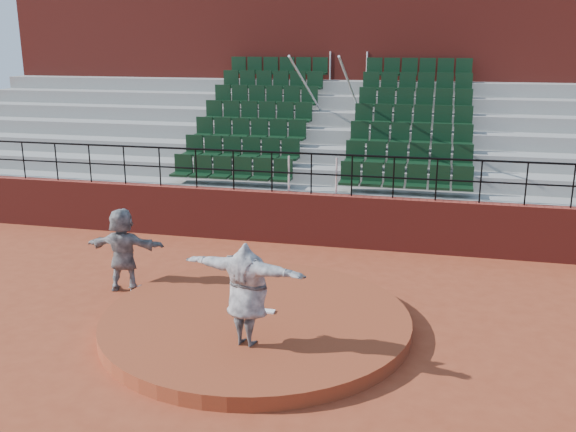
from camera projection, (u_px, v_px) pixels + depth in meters
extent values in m
plane|color=brown|center=(256.00, 327.00, 11.50)|extent=(90.00, 90.00, 0.00)
cylinder|color=brown|center=(256.00, 321.00, 11.46)|extent=(5.50, 5.50, 0.25)
cube|color=white|center=(258.00, 310.00, 11.57)|extent=(0.60, 0.15, 0.03)
cube|color=maroon|center=(311.00, 219.00, 16.02)|extent=(24.00, 0.30, 1.30)
cylinder|color=black|center=(311.00, 154.00, 15.58)|extent=(24.00, 0.05, 0.05)
cylinder|color=black|center=(311.00, 174.00, 15.71)|extent=(24.00, 0.04, 0.04)
cylinder|color=black|center=(24.00, 160.00, 17.47)|extent=(0.04, 0.04, 1.00)
cylinder|color=black|center=(56.00, 162.00, 17.25)|extent=(0.04, 0.04, 1.00)
cylinder|color=black|center=(90.00, 163.00, 17.03)|extent=(0.04, 0.04, 1.00)
cylinder|color=black|center=(124.00, 165.00, 16.81)|extent=(0.04, 0.04, 1.00)
cylinder|color=black|center=(160.00, 167.00, 16.59)|extent=(0.04, 0.04, 1.00)
cylinder|color=black|center=(196.00, 168.00, 16.37)|extent=(0.04, 0.04, 1.00)
cylinder|color=black|center=(233.00, 170.00, 16.15)|extent=(0.04, 0.04, 1.00)
cylinder|color=black|center=(272.00, 172.00, 15.93)|extent=(0.04, 0.04, 1.00)
cylinder|color=black|center=(311.00, 174.00, 15.71)|extent=(0.04, 0.04, 1.00)
cylinder|color=black|center=(352.00, 176.00, 15.49)|extent=(0.04, 0.04, 1.00)
cylinder|color=black|center=(394.00, 178.00, 15.27)|extent=(0.04, 0.04, 1.00)
cylinder|color=black|center=(436.00, 180.00, 15.05)|extent=(0.04, 0.04, 1.00)
cylinder|color=black|center=(481.00, 182.00, 14.83)|extent=(0.04, 0.04, 1.00)
cylinder|color=black|center=(526.00, 184.00, 14.61)|extent=(0.04, 0.04, 1.00)
cylinder|color=black|center=(573.00, 186.00, 14.39)|extent=(0.04, 0.04, 1.00)
cube|color=gray|center=(315.00, 213.00, 16.56)|extent=(24.00, 0.85, 1.30)
cube|color=black|center=(231.00, 171.00, 16.79)|extent=(3.30, 0.48, 0.72)
cube|color=black|center=(405.00, 179.00, 15.80)|extent=(3.30, 0.48, 0.72)
cube|color=gray|center=(321.00, 198.00, 17.30)|extent=(24.00, 0.85, 1.70)
cube|color=black|center=(241.00, 150.00, 17.48)|extent=(3.30, 0.48, 0.72)
cube|color=black|center=(408.00, 157.00, 16.49)|extent=(3.30, 0.48, 0.72)
cube|color=gray|center=(327.00, 184.00, 18.04)|extent=(24.00, 0.85, 2.10)
cube|color=black|center=(249.00, 131.00, 18.17)|extent=(3.30, 0.48, 0.72)
cube|color=black|center=(410.00, 137.00, 17.18)|extent=(3.30, 0.48, 0.72)
cube|color=gray|center=(332.00, 171.00, 18.79)|extent=(24.00, 0.85, 2.50)
cube|color=black|center=(257.00, 114.00, 18.86)|extent=(3.30, 0.48, 0.72)
cube|color=black|center=(413.00, 118.00, 17.87)|extent=(3.30, 0.48, 0.72)
cube|color=gray|center=(336.00, 159.00, 19.53)|extent=(24.00, 0.85, 2.90)
cube|color=black|center=(265.00, 98.00, 19.55)|extent=(3.30, 0.48, 0.72)
cube|color=black|center=(415.00, 101.00, 18.56)|extent=(3.30, 0.48, 0.72)
cube|color=gray|center=(341.00, 148.00, 20.28)|extent=(24.00, 0.85, 3.30)
cube|color=black|center=(272.00, 83.00, 20.25)|extent=(3.30, 0.48, 0.72)
cube|color=black|center=(416.00, 85.00, 19.26)|extent=(3.30, 0.48, 0.72)
cube|color=gray|center=(345.00, 138.00, 21.02)|extent=(24.00, 0.85, 3.70)
cube|color=black|center=(278.00, 68.00, 20.94)|extent=(3.30, 0.48, 0.72)
cube|color=black|center=(418.00, 70.00, 19.95)|extent=(3.30, 0.48, 0.72)
cylinder|color=silver|center=(312.00, 97.00, 18.35)|extent=(0.06, 5.97, 2.46)
cylinder|color=silver|center=(354.00, 97.00, 18.08)|extent=(0.06, 5.97, 2.46)
cube|color=maroon|center=(354.00, 82.00, 22.37)|extent=(24.00, 3.00, 7.10)
imported|color=black|center=(247.00, 294.00, 10.12)|extent=(2.17, 0.99, 1.71)
imported|color=black|center=(123.00, 249.00, 13.01)|extent=(1.65, 0.66, 1.74)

